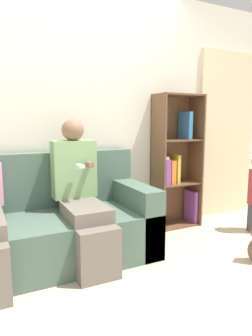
{
  "coord_description": "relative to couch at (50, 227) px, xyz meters",
  "views": [
    {
      "loc": [
        -0.86,
        -1.98,
        1.19
      ],
      "look_at": [
        0.39,
        0.55,
        0.75
      ],
      "focal_mm": 32.0,
      "sensor_mm": 36.0,
      "label": 1
    }
  ],
  "objects": [
    {
      "name": "back_wall",
      "position": [
        0.36,
        0.44,
        0.98
      ],
      "size": [
        10.0,
        0.06,
        2.55
      ],
      "color": "silver",
      "rests_on": "ground_plane"
    },
    {
      "name": "ground_plane",
      "position": [
        0.36,
        -0.51,
        -0.29
      ],
      "size": [
        14.0,
        14.0,
        0.0
      ],
      "primitive_type": "plane",
      "color": "beige"
    },
    {
      "name": "curtain_panel",
      "position": [
        2.35,
        0.39,
        0.73
      ],
      "size": [
        0.86,
        0.04,
        2.05
      ],
      "color": "beige",
      "rests_on": "ground_plane"
    },
    {
      "name": "adult_seated",
      "position": [
        0.25,
        -0.1,
        0.32
      ],
      "size": [
        0.38,
        0.77,
        1.22
      ],
      "color": "#70665B",
      "rests_on": "ground_plane"
    },
    {
      "name": "couch",
      "position": [
        0.0,
        0.0,
        0.0
      ],
      "size": [
        1.76,
        0.82,
        0.91
      ],
      "color": "#4C6656",
      "rests_on": "ground_plane"
    },
    {
      "name": "bookshelf",
      "position": [
        1.48,
        0.29,
        0.43
      ],
      "size": [
        0.53,
        0.3,
        1.49
      ],
      "color": "brown",
      "rests_on": "ground_plane"
    }
  ]
}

